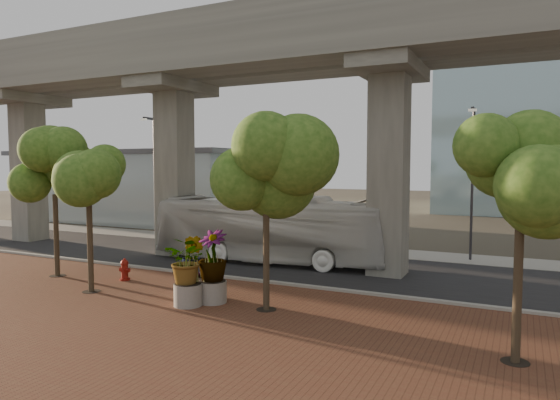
% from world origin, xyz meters
% --- Properties ---
extents(ground, '(160.00, 160.00, 0.00)m').
position_xyz_m(ground, '(0.00, 0.00, 0.00)').
color(ground, '#373228').
rests_on(ground, ground).
extents(brick_plaza, '(70.00, 13.00, 0.06)m').
position_xyz_m(brick_plaza, '(0.00, -8.00, 0.03)').
color(brick_plaza, brown).
rests_on(brick_plaza, ground).
extents(asphalt_road, '(90.00, 8.00, 0.04)m').
position_xyz_m(asphalt_road, '(0.00, 2.00, 0.02)').
color(asphalt_road, black).
rests_on(asphalt_road, ground).
extents(curb_strip, '(70.00, 0.25, 0.16)m').
position_xyz_m(curb_strip, '(0.00, -2.00, 0.08)').
color(curb_strip, gray).
rests_on(curb_strip, ground).
extents(far_sidewalk, '(90.00, 3.00, 0.06)m').
position_xyz_m(far_sidewalk, '(0.00, 7.50, 0.03)').
color(far_sidewalk, gray).
rests_on(far_sidewalk, ground).
extents(transit_viaduct, '(72.00, 5.60, 12.40)m').
position_xyz_m(transit_viaduct, '(0.00, 2.00, 7.29)').
color(transit_viaduct, gray).
rests_on(transit_viaduct, ground).
extents(station_pavilion, '(23.00, 13.00, 6.30)m').
position_xyz_m(station_pavilion, '(-20.00, 16.00, 3.22)').
color(station_pavilion, '#A5B7BD').
rests_on(station_pavilion, ground).
extents(transit_bus, '(12.37, 3.52, 3.41)m').
position_xyz_m(transit_bus, '(-0.08, 2.20, 1.71)').
color(transit_bus, silver).
rests_on(transit_bus, ground).
extents(fire_hydrant, '(0.48, 0.43, 0.95)m').
position_xyz_m(fire_hydrant, '(-3.87, -4.27, 0.52)').
color(fire_hydrant, maroon).
rests_on(fire_hydrant, ground).
extents(planter_front, '(2.23, 2.23, 2.45)m').
position_xyz_m(planter_front, '(0.94, -6.26, 1.55)').
color(planter_front, '#AEA89D').
rests_on(planter_front, ground).
extents(planter_right, '(2.46, 2.46, 2.63)m').
position_xyz_m(planter_right, '(1.50, -5.53, 1.65)').
color(planter_right, gray).
rests_on(planter_right, ground).
extents(planter_left, '(2.13, 2.13, 2.34)m').
position_xyz_m(planter_left, '(0.32, -5.09, 1.48)').
color(planter_left, '#AFAC9E').
rests_on(planter_left, ground).
extents(street_tree_far_west, '(3.72, 3.72, 6.46)m').
position_xyz_m(street_tree_far_west, '(-7.21, -4.94, 4.80)').
color(street_tree_far_west, '#433526').
rests_on(street_tree_far_west, ground).
extents(street_tree_near_west, '(3.26, 3.26, 6.24)m').
position_xyz_m(street_tree_near_west, '(-3.66, -6.34, 4.79)').
color(street_tree_near_west, '#433526').
rests_on(street_tree_near_west, ground).
extents(street_tree_near_east, '(4.27, 4.27, 6.70)m').
position_xyz_m(street_tree_near_east, '(3.66, -5.49, 4.80)').
color(street_tree_near_east, '#433526').
rests_on(street_tree_near_east, ground).
extents(street_tree_far_east, '(3.46, 3.46, 6.37)m').
position_xyz_m(street_tree_far_east, '(11.42, -6.81, 4.83)').
color(street_tree_far_east, '#433526').
rests_on(street_tree_far_east, ground).
extents(streetlamp_west, '(0.41, 1.19, 8.19)m').
position_xyz_m(streetlamp_west, '(-11.30, 6.51, 4.78)').
color(streetlamp_west, '#2E2E33').
rests_on(streetlamp_west, ground).
extents(streetlamp_east, '(0.39, 1.14, 7.89)m').
position_xyz_m(streetlamp_east, '(9.10, 7.17, 4.61)').
color(streetlamp_east, '#333338').
rests_on(streetlamp_east, ground).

